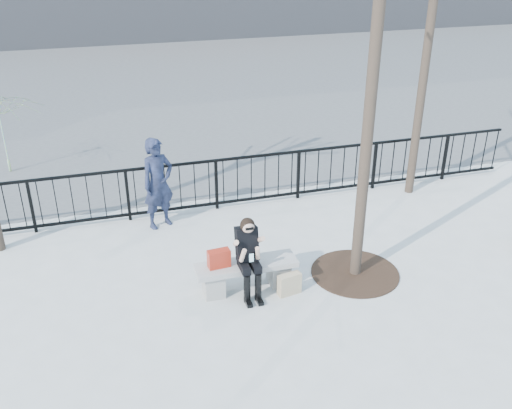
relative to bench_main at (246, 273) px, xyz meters
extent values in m
plane|color=#A1A29D|center=(0.00, 0.00, -0.30)|extent=(120.00, 120.00, 0.00)
cube|color=#474747|center=(0.00, 15.00, -0.30)|extent=(60.00, 23.00, 0.01)
cube|color=black|center=(0.00, 3.00, 0.78)|extent=(14.00, 0.05, 0.05)
cube|color=black|center=(0.00, 3.00, -0.18)|extent=(14.00, 0.05, 0.05)
cube|color=#2D2D30|center=(3.00, 21.96, 0.90)|extent=(18.00, 0.08, 2.40)
cube|color=#2D2D30|center=(20.00, 21.96, 0.90)|extent=(16.00, 0.08, 2.40)
cylinder|color=black|center=(1.90, -0.10, 3.45)|extent=(0.18, 0.18, 7.50)
cylinder|color=black|center=(4.50, 2.60, 3.20)|extent=(0.18, 0.18, 7.00)
cylinder|color=black|center=(1.90, -0.10, -0.29)|extent=(1.50, 1.50, 0.02)
cube|color=gray|center=(-0.55, 0.00, -0.10)|extent=(0.32, 0.38, 0.40)
cube|color=gray|center=(0.55, 0.00, -0.10)|extent=(0.32, 0.38, 0.40)
cube|color=gray|center=(0.00, 0.00, 0.14)|extent=(1.65, 0.46, 0.09)
cube|color=#A12413|center=(-0.44, 0.02, 0.33)|extent=(0.37, 0.19, 0.29)
cube|color=beige|center=(0.62, -0.34, -0.12)|extent=(0.40, 0.21, 0.36)
imported|color=black|center=(-1.03, 2.59, 0.61)|extent=(0.78, 0.67, 1.81)
imported|color=yellow|center=(-4.14, 6.30, 0.63)|extent=(2.06, 2.10, 1.87)
camera|label=1|loc=(-2.07, -7.50, 5.07)|focal=40.00mm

